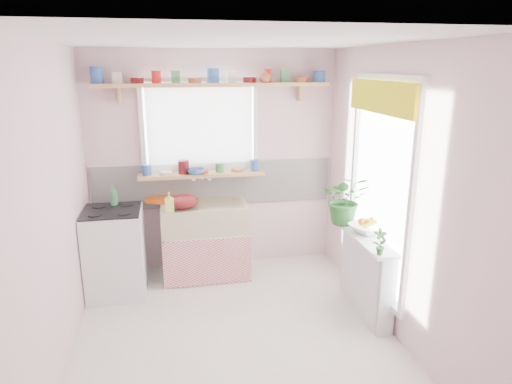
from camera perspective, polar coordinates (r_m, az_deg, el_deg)
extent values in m
plane|color=silver|center=(4.25, -2.54, -17.60)|extent=(3.20, 3.20, 0.00)
plane|color=white|center=(3.56, -3.05, 18.38)|extent=(3.20, 3.20, 0.00)
plane|color=beige|center=(5.25, -5.27, 3.74)|extent=(2.80, 0.00, 2.80)
plane|color=beige|center=(2.26, 3.20, -12.97)|extent=(2.80, 0.00, 2.80)
plane|color=beige|center=(3.79, -24.22, -2.32)|extent=(0.00, 3.20, 3.20)
plane|color=beige|center=(4.14, 16.78, -0.14)|extent=(0.00, 3.20, 3.20)
cube|color=white|center=(5.30, -5.19, 1.07)|extent=(2.74, 0.03, 0.50)
cube|color=pink|center=(5.35, -5.13, -1.02)|extent=(2.74, 0.02, 0.12)
cube|color=white|center=(5.17, -7.04, 8.00)|extent=(1.20, 0.01, 1.00)
cube|color=white|center=(5.11, -6.99, 7.90)|extent=(1.15, 0.02, 0.95)
cube|color=white|center=(4.31, 15.52, 0.57)|extent=(0.01, 1.10, 1.90)
cube|color=yellow|center=(4.14, 15.27, 11.39)|extent=(0.03, 1.20, 0.28)
cube|color=white|center=(5.25, -6.31, -7.47)|extent=(0.85, 0.55, 0.55)
cube|color=#DA4240|center=(4.99, -6.04, -8.72)|extent=(0.95, 0.02, 0.53)
cube|color=beige|center=(5.10, -6.45, -3.08)|extent=(0.95, 0.55, 0.30)
cylinder|color=silver|center=(5.23, -6.81, 1.95)|extent=(0.03, 0.22, 0.03)
cube|color=white|center=(4.98, -17.17, -7.26)|extent=(0.58, 0.58, 0.90)
cube|color=black|center=(4.82, -17.60, -2.27)|extent=(0.56, 0.56, 0.02)
cylinder|color=black|center=(4.71, -19.49, -2.69)|extent=(0.14, 0.14, 0.01)
cylinder|color=black|center=(4.67, -16.10, -2.54)|extent=(0.14, 0.14, 0.01)
cylinder|color=black|center=(4.97, -19.05, -1.69)|extent=(0.14, 0.14, 0.01)
cylinder|color=black|center=(4.94, -15.83, -1.54)|extent=(0.14, 0.14, 0.01)
cube|color=white|center=(4.57, 13.63, -10.14)|extent=(0.15, 0.90, 0.75)
cube|color=white|center=(4.41, 13.59, -5.67)|extent=(0.22, 0.95, 0.03)
cube|color=tan|center=(5.15, -6.76, 2.20)|extent=(1.40, 0.22, 0.04)
cube|color=tan|center=(5.02, -5.37, 13.21)|extent=(2.52, 0.24, 0.04)
cylinder|color=#3359A5|center=(5.04, -19.25, 13.35)|extent=(0.11, 0.11, 0.12)
cylinder|color=silver|center=(5.01, -16.97, 13.53)|extent=(0.11, 0.11, 0.12)
cylinder|color=#590F14|center=(5.00, -14.64, 13.35)|extent=(0.11, 0.11, 0.06)
cylinder|color=red|center=(4.99, -12.35, 13.83)|extent=(0.11, 0.11, 0.12)
cylinder|color=#3F7F4C|center=(4.99, -10.02, 13.95)|extent=(0.11, 0.11, 0.12)
cylinder|color=#A55133|center=(5.00, -7.69, 13.70)|extent=(0.11, 0.11, 0.06)
cylinder|color=#3359A5|center=(5.01, -5.39, 14.12)|extent=(0.11, 0.11, 0.12)
cylinder|color=silver|center=(5.04, -3.10, 14.17)|extent=(0.11, 0.11, 0.12)
cylinder|color=#590F14|center=(5.07, -0.82, 13.86)|extent=(0.11, 0.11, 0.06)
cylinder|color=red|center=(5.11, 1.42, 14.21)|extent=(0.11, 0.11, 0.12)
cylinder|color=#3F7F4C|center=(5.15, 3.62, 14.19)|extent=(0.11, 0.11, 0.12)
cylinder|color=#A55133|center=(5.21, 5.78, 13.83)|extent=(0.11, 0.11, 0.06)
cylinder|color=#3359A5|center=(5.26, 7.90, 14.11)|extent=(0.11, 0.11, 0.12)
cylinder|color=#3359A5|center=(5.13, -13.72, 2.72)|extent=(0.11, 0.11, 0.12)
cylinder|color=silver|center=(5.12, -11.41, 2.84)|extent=(0.11, 0.11, 0.12)
cylinder|color=#590F14|center=(5.13, -9.09, 2.63)|extent=(0.11, 0.11, 0.06)
cylinder|color=red|center=(5.13, -6.79, 3.07)|extent=(0.11, 0.11, 0.12)
cylinder|color=#3F7F4C|center=(5.15, -4.50, 3.18)|extent=(0.11, 0.11, 0.12)
cylinder|color=#A55133|center=(5.18, -2.22, 2.95)|extent=(0.11, 0.11, 0.06)
cylinder|color=#3359A5|center=(5.21, 0.03, 3.37)|extent=(0.11, 0.11, 0.12)
cube|color=orange|center=(5.23, -10.79, -0.81)|extent=(0.53, 0.47, 0.04)
ellipsoid|color=maroon|center=(4.91, -9.12, -1.20)|extent=(0.34, 0.34, 0.14)
imported|color=#276227|center=(4.64, 11.12, -0.89)|extent=(0.56, 0.52, 0.51)
imported|color=white|center=(4.50, 13.76, -4.46)|extent=(0.42, 0.42, 0.08)
imported|color=#346D2B|center=(4.00, 15.26, -6.03)|extent=(0.13, 0.09, 0.23)
imported|color=#DEE666|center=(4.82, -10.79, -1.24)|extent=(0.09, 0.10, 0.20)
imported|color=#F0E6D0|center=(5.18, -8.91, 2.94)|extent=(0.12, 0.12, 0.09)
imported|color=#3369A8|center=(5.08, -7.51, 2.56)|extent=(0.25, 0.25, 0.06)
imported|color=#9F4D31|center=(5.04, 1.15, 14.31)|extent=(0.18, 0.18, 0.14)
imported|color=#3E7C4A|center=(4.96, -17.37, -0.39)|extent=(0.09, 0.10, 0.21)
sphere|color=orange|center=(4.48, 13.81, -3.73)|extent=(0.08, 0.08, 0.08)
sphere|color=orange|center=(4.53, 14.35, -3.55)|extent=(0.08, 0.08, 0.08)
sphere|color=orange|center=(4.48, 13.12, -3.70)|extent=(0.08, 0.08, 0.08)
cylinder|color=gold|center=(4.45, 14.32, -3.79)|extent=(0.18, 0.04, 0.10)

